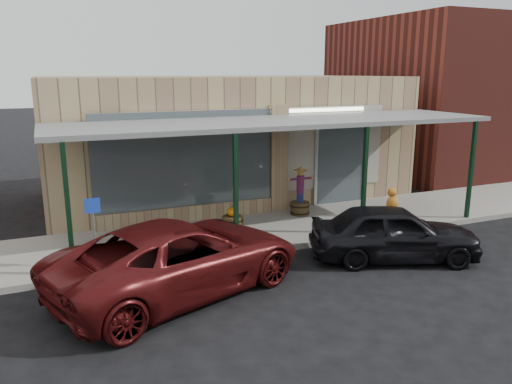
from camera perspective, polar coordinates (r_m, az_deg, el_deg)
name	(u,v)px	position (r m, az deg, el deg)	size (l,w,h in m)	color
ground	(349,278)	(11.16, 10.59, -9.62)	(120.00, 120.00, 0.00)	black
sidewalk	(278,228)	(14.07, 2.52, -4.14)	(40.00, 3.20, 0.15)	gray
storefront	(223,137)	(17.77, -3.78, 6.24)	(12.00, 6.25, 4.20)	tan
awning	(280,123)	(13.44, 2.72, 7.83)	(12.00, 3.00, 3.04)	slate
block_buildings_near	(263,88)	(19.34, 0.84, 11.83)	(61.00, 8.00, 8.00)	maroon
barrel_scarecrow	(300,198)	(15.05, 5.05, -0.72)	(0.90, 0.62, 1.48)	#513D20
barrel_pumpkin	(233,221)	(13.61, -2.69, -3.36)	(0.65, 0.65, 0.68)	#513D20
handicap_sign	(94,223)	(11.37, -18.05, -3.42)	(0.32, 0.05, 1.57)	gray
parked_sedan	(394,232)	(12.23, 15.50, -4.47)	(4.21, 2.88, 1.53)	black
car_maroon	(180,257)	(10.20, -8.69, -7.35)	(2.44, 5.29, 1.47)	#551112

